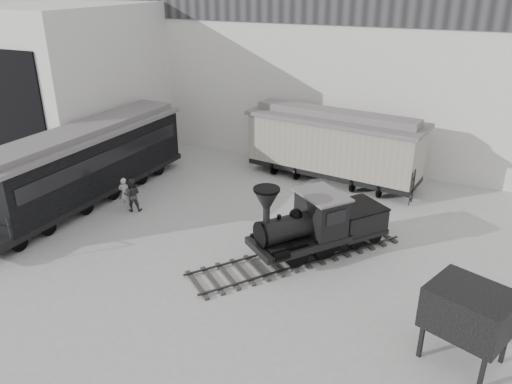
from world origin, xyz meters
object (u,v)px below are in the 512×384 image
at_px(locomotive, 314,227).
at_px(coal_hopper, 468,315).
at_px(passenger_coach, 87,163).
at_px(visitor_b, 132,195).
at_px(visitor_a, 125,194).
at_px(boxcar, 334,144).

xyz_separation_m(locomotive, coal_hopper, (5.91, -4.07, 0.38)).
xyz_separation_m(passenger_coach, visitor_b, (2.74, -0.24, -1.11)).
xyz_separation_m(visitor_b, coal_hopper, (15.09, -4.38, 0.75)).
distance_m(visitor_a, visitor_b, 0.43).
relative_size(locomotive, boxcar, 0.85).
xyz_separation_m(locomotive, visitor_a, (-9.61, 0.31, -0.39)).
bearing_deg(locomotive, visitor_b, -143.80).
bearing_deg(passenger_coach, coal_hopper, -12.32).
distance_m(passenger_coach, coal_hopper, 18.42).
height_order(locomotive, coal_hopper, locomotive).
bearing_deg(visitor_b, passenger_coach, -34.73).
height_order(locomotive, boxcar, boxcar).
relative_size(visitor_a, coal_hopper, 0.60).
distance_m(boxcar, visitor_b, 10.98).
relative_size(visitor_a, visitor_b, 0.98).
relative_size(boxcar, visitor_a, 6.10).
height_order(visitor_b, coal_hopper, coal_hopper).
relative_size(boxcar, coal_hopper, 3.63).
xyz_separation_m(visitor_a, visitor_b, (0.43, 0.01, 0.02)).
height_order(locomotive, visitor_a, locomotive).
bearing_deg(coal_hopper, visitor_a, -174.05).
height_order(passenger_coach, visitor_b, passenger_coach).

